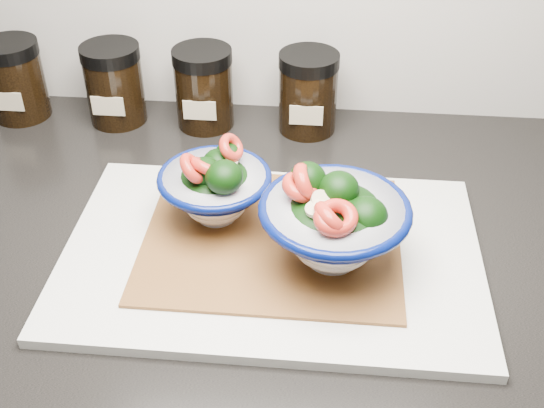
# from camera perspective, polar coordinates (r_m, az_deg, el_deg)

# --- Properties ---
(countertop) EXTENTS (3.50, 0.60, 0.04)m
(countertop) POSITION_cam_1_polar(r_m,az_deg,el_deg) (0.82, -11.98, -2.85)
(countertop) COLOR black
(countertop) RESTS_ON cabinet
(cutting_board) EXTENTS (0.45, 0.30, 0.01)m
(cutting_board) POSITION_cam_1_polar(r_m,az_deg,el_deg) (0.74, -0.02, -4.22)
(cutting_board) COLOR silver
(cutting_board) RESTS_ON countertop
(bamboo_mat) EXTENTS (0.28, 0.24, 0.00)m
(bamboo_mat) POSITION_cam_1_polar(r_m,az_deg,el_deg) (0.75, 0.00, -2.80)
(bamboo_mat) COLOR #98622D
(bamboo_mat) RESTS_ON cutting_board
(bowl_left) EXTENTS (0.13, 0.13, 0.10)m
(bowl_left) POSITION_cam_1_polar(r_m,az_deg,el_deg) (0.76, -4.75, 1.45)
(bowl_left) COLOR white
(bowl_left) RESTS_ON bamboo_mat
(bowl_right) EXTENTS (0.16, 0.16, 0.11)m
(bowl_right) POSITION_cam_1_polar(r_m,az_deg,el_deg) (0.69, 5.17, -1.55)
(bowl_right) COLOR white
(bowl_right) RESTS_ON bamboo_mat
(spice_jar_a) EXTENTS (0.08, 0.08, 0.11)m
(spice_jar_a) POSITION_cam_1_polar(r_m,az_deg,el_deg) (1.04, -20.67, 9.72)
(spice_jar_a) COLOR black
(spice_jar_a) RESTS_ON countertop
(spice_jar_b) EXTENTS (0.08, 0.08, 0.11)m
(spice_jar_b) POSITION_cam_1_polar(r_m,az_deg,el_deg) (0.99, -13.06, 9.76)
(spice_jar_b) COLOR black
(spice_jar_b) RESTS_ON countertop
(spice_jar_c) EXTENTS (0.08, 0.08, 0.11)m
(spice_jar_c) POSITION_cam_1_polar(r_m,az_deg,el_deg) (0.96, -5.72, 9.65)
(spice_jar_c) COLOR black
(spice_jar_c) RESTS_ON countertop
(spice_jar_d) EXTENTS (0.08, 0.08, 0.11)m
(spice_jar_d) POSITION_cam_1_polar(r_m,az_deg,el_deg) (0.95, 3.03, 9.30)
(spice_jar_d) COLOR black
(spice_jar_d) RESTS_ON countertop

